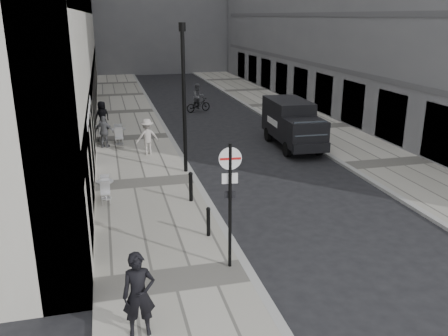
# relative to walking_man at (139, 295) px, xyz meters

# --- Properties ---
(sidewalk) EXTENTS (4.00, 60.00, 0.12)m
(sidewalk) POSITION_rel_walking_man_xyz_m (0.99, 17.28, -1.00)
(sidewalk) COLOR #A6A296
(sidewalk) RESTS_ON ground
(far_sidewalk) EXTENTS (4.00, 60.00, 0.12)m
(far_sidewalk) POSITION_rel_walking_man_xyz_m (11.99, 17.28, -1.00)
(far_sidewalk) COLOR #A6A296
(far_sidewalk) RESTS_ON ground
(walking_man) EXTENTS (0.69, 0.46, 1.87)m
(walking_man) POSITION_rel_walking_man_xyz_m (0.00, 0.00, 0.00)
(walking_man) COLOR black
(walking_man) RESTS_ON sidewalk
(sign_post) EXTENTS (0.59, 0.12, 3.41)m
(sign_post) POSITION_rel_walking_man_xyz_m (2.55, 2.28, 1.25)
(sign_post) COLOR black
(sign_post) RESTS_ON sidewalk
(lamppost) EXTENTS (0.28, 0.28, 6.17)m
(lamppost) POSITION_rel_walking_man_xyz_m (2.79, 10.63, 2.49)
(lamppost) COLOR black
(lamppost) RESTS_ON sidewalk
(bollard_near) EXTENTS (0.12, 0.12, 0.88)m
(bollard_near) POSITION_rel_walking_man_xyz_m (2.39, 4.22, -0.50)
(bollard_near) COLOR black
(bollard_near) RESTS_ON sidewalk
(bollard_far) EXTENTS (0.14, 0.14, 1.03)m
(bollard_far) POSITION_rel_walking_man_xyz_m (2.39, 7.18, -0.42)
(bollard_far) COLOR black
(bollard_far) RESTS_ON sidewalk
(panel_van) EXTENTS (2.03, 5.07, 2.36)m
(panel_van) POSITION_rel_walking_man_xyz_m (8.89, 13.71, 0.27)
(panel_van) COLOR black
(panel_van) RESTS_ON ground
(cyclist) EXTENTS (1.96, 1.21, 2.00)m
(cyclist) POSITION_rel_walking_man_xyz_m (6.02, 24.17, -0.28)
(cyclist) COLOR black
(cyclist) RESTS_ON ground
(pedestrian_a) EXTENTS (1.04, 0.72, 1.64)m
(pedestrian_a) POSITION_rel_walking_man_xyz_m (-0.53, 15.44, -0.12)
(pedestrian_a) COLOR #57585C
(pedestrian_a) RESTS_ON sidewalk
(pedestrian_b) EXTENTS (1.21, 0.82, 1.73)m
(pedestrian_b) POSITION_rel_walking_man_xyz_m (1.46, 13.73, -0.07)
(pedestrian_b) COLOR #B0A9A3
(pedestrian_b) RESTS_ON sidewalk
(pedestrian_c) EXTENTS (1.00, 0.86, 1.73)m
(pedestrian_c) POSITION_rel_walking_man_xyz_m (-0.61, 19.29, -0.07)
(pedestrian_c) COLOR black
(pedestrian_c) RESTS_ON sidewalk
(cafe_table_near) EXTENTS (0.63, 1.41, 0.80)m
(cafe_table_near) POSITION_rel_walking_man_xyz_m (-0.61, 8.15, -0.53)
(cafe_table_near) COLOR silver
(cafe_table_near) RESTS_ON sidewalk
(cafe_table_mid) EXTENTS (0.76, 1.71, 0.97)m
(cafe_table_mid) POSITION_rel_walking_man_xyz_m (0.18, 15.94, -0.44)
(cafe_table_mid) COLOR #AFAFB2
(cafe_table_mid) RESTS_ON sidewalk
(cafe_table_far) EXTENTS (0.77, 1.73, 0.98)m
(cafe_table_far) POSITION_rel_walking_man_xyz_m (-0.61, 16.87, -0.44)
(cafe_table_far) COLOR #AAAAAC
(cafe_table_far) RESTS_ON sidewalk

